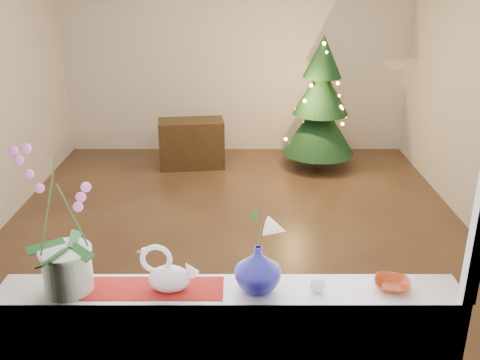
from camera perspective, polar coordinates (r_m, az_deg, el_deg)
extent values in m
plane|color=#341F15|center=(5.09, -0.55, -5.58)|extent=(5.00, 5.00, 0.00)
cube|color=beige|center=(7.09, -0.41, 13.73)|extent=(4.50, 0.10, 2.70)
cube|color=beige|center=(2.25, -1.25, -4.18)|extent=(4.50, 0.10, 2.70)
cube|color=white|center=(2.59, -1.11, -11.91)|extent=(2.20, 0.26, 0.04)
cube|color=maroon|center=(2.61, -9.64, -11.33)|extent=(0.70, 0.20, 0.01)
imported|color=navy|center=(2.51, 1.92, -9.08)|extent=(0.27, 0.27, 0.26)
sphere|color=silver|center=(2.56, 8.27, -11.02)|extent=(0.08, 0.08, 0.07)
imported|color=#943211|center=(2.67, 15.89, -10.73)|extent=(0.17, 0.17, 0.04)
cube|color=black|center=(6.69, -5.19, 3.89)|extent=(0.84, 0.49, 0.60)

